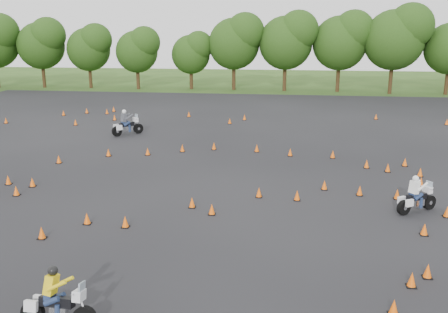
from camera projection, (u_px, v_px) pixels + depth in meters
name	position (u px, v px, depth m)	size (l,w,h in m)	color
ground	(213.00, 206.00, 21.94)	(140.00, 140.00, 0.00)	#2D5119
asphalt_pad	(229.00, 168.00, 27.69)	(62.00, 62.00, 0.00)	black
treeline	(283.00, 55.00, 54.13)	(87.05, 32.12, 10.61)	#213F12
traffic_cones	(227.00, 166.00, 27.25)	(36.43, 33.66, 0.45)	#FF600A
rider_grey	(127.00, 122.00, 35.91)	(2.42, 0.74, 1.86)	#42444A
rider_yellow	(56.00, 300.00, 12.89)	(2.09, 0.64, 1.61)	yellow
rider_white	(418.00, 194.00, 21.00)	(2.11, 0.65, 1.63)	white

